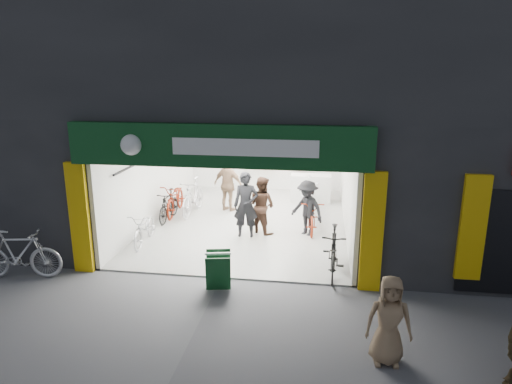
% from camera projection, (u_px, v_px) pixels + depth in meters
% --- Properties ---
extents(ground, '(60.00, 60.00, 0.00)m').
position_uv_depth(ground, '(221.00, 279.00, 10.30)').
color(ground, '#56565B').
rests_on(ground, ground).
extents(building, '(17.00, 10.27, 8.00)m').
position_uv_depth(building, '(283.00, 78.00, 13.83)').
color(building, '#232326').
rests_on(building, ground).
extents(bike_left_front, '(0.74, 1.77, 0.91)m').
position_uv_depth(bike_left_front, '(145.00, 228.00, 12.28)').
color(bike_left_front, '#BBBCC1').
rests_on(bike_left_front, ground).
extents(bike_left_midfront, '(0.49, 1.64, 0.98)m').
position_uv_depth(bike_left_midfront, '(169.00, 206.00, 14.14)').
color(bike_left_midfront, black).
rests_on(bike_left_midfront, ground).
extents(bike_left_midback, '(0.85, 2.04, 1.05)m').
position_uv_depth(bike_left_midback, '(176.00, 199.00, 14.80)').
color(bike_left_midback, maroon).
rests_on(bike_left_midback, ground).
extents(bike_left_back, '(0.67, 2.01, 1.19)m').
position_uv_depth(bike_left_back, '(193.00, 197.00, 14.77)').
color(bike_left_back, silver).
rests_on(bike_left_back, ground).
extents(bike_right_front, '(0.59, 1.87, 1.11)m').
position_uv_depth(bike_right_front, '(334.00, 252.00, 10.38)').
color(bike_right_front, black).
rests_on(bike_right_front, ground).
extents(bike_right_mid, '(0.77, 1.89, 0.97)m').
position_uv_depth(bike_right_mid, '(311.00, 215.00, 13.28)').
color(bike_right_mid, maroon).
rests_on(bike_right_mid, ground).
extents(bike_right_back, '(0.81, 2.03, 1.19)m').
position_uv_depth(bike_right_back, '(309.00, 195.00, 14.92)').
color(bike_right_back, silver).
rests_on(bike_right_back, ground).
extents(parked_bike, '(1.98, 0.86, 1.15)m').
position_uv_depth(parked_bike, '(19.00, 254.00, 10.19)').
color(parked_bike, silver).
rests_on(parked_bike, ground).
extents(customer_a, '(0.72, 0.50, 1.88)m').
position_uv_depth(customer_a, '(246.00, 205.00, 12.61)').
color(customer_a, black).
rests_on(customer_a, ground).
extents(customer_b, '(1.03, 0.98, 1.67)m').
position_uv_depth(customer_b, '(262.00, 205.00, 12.98)').
color(customer_b, '#3E271C').
rests_on(customer_b, ground).
extents(customer_c, '(1.19, 1.10, 1.61)m').
position_uv_depth(customer_c, '(307.00, 209.00, 12.77)').
color(customer_c, black).
rests_on(customer_c, ground).
extents(customer_d, '(1.16, 0.80, 1.84)m').
position_uv_depth(customer_d, '(228.00, 185.00, 14.95)').
color(customer_d, '#8D6C52').
rests_on(customer_d, ground).
extents(pedestrian_near, '(0.74, 0.49, 1.49)m').
position_uv_depth(pedestrian_near, '(389.00, 320.00, 7.19)').
color(pedestrian_near, '#82674B').
rests_on(pedestrian_near, ground).
extents(sandwich_board, '(0.62, 0.63, 0.81)m').
position_uv_depth(sandwich_board, '(218.00, 270.00, 9.70)').
color(sandwich_board, '#0E3A1A').
rests_on(sandwich_board, ground).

